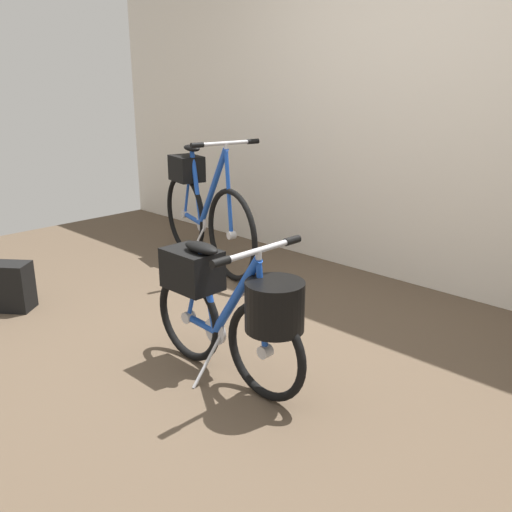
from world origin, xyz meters
name	(u,v)px	position (x,y,z in m)	size (l,w,h in m)	color
ground_plane	(207,372)	(0.00, 0.00, 0.00)	(6.62, 6.62, 0.00)	brown
back_wall	(422,84)	(0.00, 1.91, 1.37)	(6.62, 0.10, 2.74)	silver
folding_bike_foreground	(230,306)	(0.14, 0.04, 0.39)	(1.01, 0.53, 0.72)	black
display_bike_left	(202,208)	(-1.35, 1.12, 0.45)	(1.41, 0.54, 1.00)	black
backpack_on_floor	(7,286)	(-1.52, -0.35, 0.15)	(0.34, 0.32, 0.31)	black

